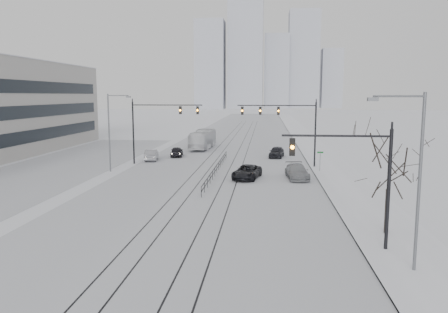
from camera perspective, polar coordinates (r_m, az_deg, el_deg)
ground at (r=21.40m, az=-10.36°, el=-16.55°), size 500.00×500.00×0.00m
road at (r=79.37m, az=1.48°, el=1.63°), size 22.00×260.00×0.02m
sidewalk_east at (r=79.58m, az=11.23°, el=1.55°), size 5.00×260.00×0.16m
curb at (r=79.37m, az=9.46°, el=1.56°), size 0.10×260.00×0.12m
parking_strip at (r=60.09m, az=-19.70°, el=-0.90°), size 14.00×60.00×0.03m
tram_rails at (r=59.60m, az=0.13°, el=-0.49°), size 5.30×180.00×0.01m
skyline at (r=293.12m, az=5.50°, el=12.26°), size 96.00×48.00×72.00m
traffic_mast_near at (r=25.60m, az=17.33°, el=-1.98°), size 6.10×0.37×7.00m
traffic_mast_ne at (r=53.83m, az=8.33°, el=4.66°), size 9.60×0.37×8.00m
traffic_mast_nw at (r=56.55m, az=-8.91°, el=4.61°), size 9.10×0.37×8.00m
street_light_east at (r=23.14m, az=23.55°, el=-1.70°), size 2.73×0.25×9.00m
street_light_west at (r=51.93m, az=-14.49°, el=3.76°), size 2.73×0.25×9.00m
bare_tree at (r=29.07m, az=20.78°, el=-1.13°), size 4.40×4.40×6.10m
median_fence at (r=49.70m, az=-0.95°, el=-1.61°), size 0.06×24.00×1.00m
street_sign at (r=51.59m, az=12.44°, el=-0.23°), size 0.70×0.06×2.40m
sedan_sb_inner at (r=63.56m, az=-6.19°, el=0.63°), size 2.28×4.41×1.44m
sedan_sb_outer at (r=60.28m, az=-9.47°, el=0.19°), size 2.30×4.71×1.49m
sedan_nb_front at (r=46.47m, az=3.00°, el=-2.06°), size 3.37×5.56×1.44m
sedan_nb_right at (r=47.05m, az=9.51°, el=-1.98°), size 2.58×5.44×1.53m
sedan_nb_far at (r=62.78m, az=6.88°, el=0.58°), size 2.53×4.78×1.55m
box_truck at (r=72.58m, az=-2.78°, el=2.24°), size 3.18×11.19×3.08m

